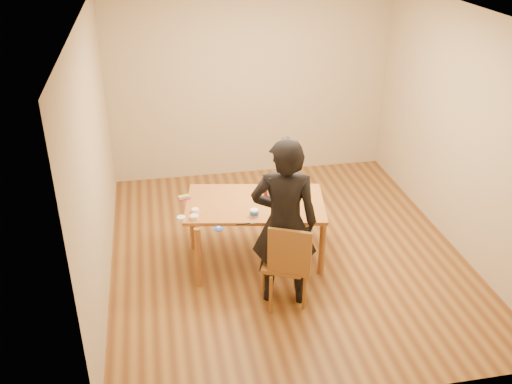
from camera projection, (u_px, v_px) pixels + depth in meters
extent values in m
cube|color=brown|center=(285.00, 252.00, 6.68)|extent=(4.00, 4.50, 0.00)
cube|color=silver|center=(292.00, 14.00, 5.44)|extent=(4.00, 4.50, 0.00)
cube|color=tan|center=(251.00, 84.00, 8.02)|extent=(4.00, 0.00, 2.70)
cube|color=tan|center=(95.00, 159.00, 5.73)|extent=(0.00, 4.50, 2.70)
cube|color=tan|center=(461.00, 132.00, 6.39)|extent=(0.00, 4.50, 2.70)
cube|color=brown|center=(255.00, 204.00, 6.20)|extent=(1.62, 1.14, 0.04)
cube|color=brown|center=(284.00, 264.00, 5.68)|extent=(0.53, 0.53, 0.04)
cylinder|color=red|center=(276.00, 195.00, 6.31)|extent=(0.28, 0.28, 0.02)
cylinder|color=white|center=(276.00, 192.00, 6.29)|extent=(0.20, 0.20, 0.06)
ellipsoid|color=white|center=(276.00, 188.00, 6.27)|extent=(0.20, 0.20, 0.03)
cylinder|color=white|center=(254.00, 213.00, 5.91)|extent=(0.08, 0.08, 0.08)
cylinder|color=#1B3FAF|center=(218.00, 228.00, 5.69)|extent=(0.10, 0.10, 0.01)
ellipsoid|color=white|center=(218.00, 227.00, 5.69)|extent=(0.04, 0.04, 0.02)
cylinder|color=white|center=(194.00, 217.00, 5.86)|extent=(0.09, 0.09, 0.04)
cylinder|color=white|center=(195.00, 210.00, 5.99)|extent=(0.08, 0.08, 0.04)
cylinder|color=white|center=(181.00, 219.00, 5.83)|extent=(0.09, 0.09, 0.04)
cube|color=#DE349A|center=(184.00, 198.00, 6.25)|extent=(0.15, 0.11, 0.02)
cube|color=#1C9720|center=(184.00, 196.00, 6.24)|extent=(0.13, 0.08, 0.02)
cube|color=black|center=(243.00, 224.00, 5.77)|extent=(0.15, 0.02, 0.01)
imported|color=black|center=(284.00, 223.00, 5.51)|extent=(0.74, 0.57, 1.79)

